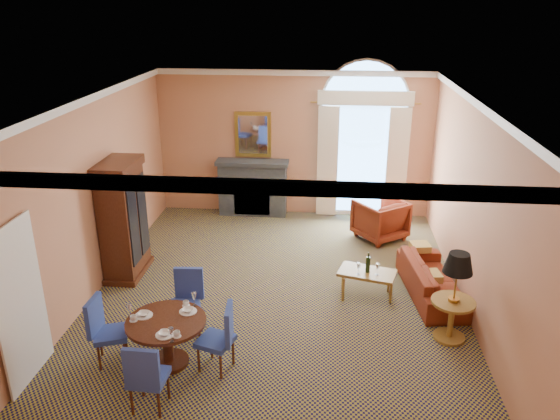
# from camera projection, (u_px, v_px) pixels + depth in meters

# --- Properties ---
(ground) EXTENTS (7.50, 7.50, 0.00)m
(ground) POSITION_uv_depth(u_px,v_px,m) (277.00, 293.00, 9.08)
(ground) COLOR #17143F
(ground) RESTS_ON ground
(room_envelope) EXTENTS (6.04, 7.52, 3.45)m
(room_envelope) POSITION_uv_depth(u_px,v_px,m) (279.00, 136.00, 8.79)
(room_envelope) COLOR tan
(room_envelope) RESTS_ON ground
(armoire) EXTENTS (0.59, 1.05, 2.07)m
(armoire) POSITION_uv_depth(u_px,v_px,m) (123.00, 221.00, 9.41)
(armoire) COLOR #37180C
(armoire) RESTS_ON ground
(dining_table) EXTENTS (1.06, 1.06, 0.86)m
(dining_table) POSITION_uv_depth(u_px,v_px,m) (167.00, 332.00, 7.17)
(dining_table) COLOR #37180C
(dining_table) RESTS_ON ground
(dining_chair_north) EXTENTS (0.52, 0.52, 0.95)m
(dining_chair_north) POSITION_uv_depth(u_px,v_px,m) (187.00, 296.00, 7.94)
(dining_chair_north) COLOR #253C94
(dining_chair_north) RESTS_ON ground
(dining_chair_south) EXTENTS (0.44, 0.45, 0.95)m
(dining_chair_south) POSITION_uv_depth(u_px,v_px,m) (145.00, 374.00, 6.29)
(dining_chair_south) COLOR #253C94
(dining_chair_south) RESTS_ON ground
(dining_chair_east) EXTENTS (0.54, 0.54, 0.95)m
(dining_chair_east) POSITION_uv_depth(u_px,v_px,m) (222.00, 334.00, 7.04)
(dining_chair_east) COLOR #253C94
(dining_chair_east) RESTS_ON ground
(dining_chair_west) EXTENTS (0.54, 0.54, 0.95)m
(dining_chair_west) POSITION_uv_depth(u_px,v_px,m) (103.00, 326.00, 7.21)
(dining_chair_west) COLOR #253C94
(dining_chair_west) RESTS_ON ground
(sofa) EXTENTS (0.99, 2.00, 0.56)m
(sofa) POSITION_uv_depth(u_px,v_px,m) (433.00, 279.00, 8.95)
(sofa) COLOR maroon
(sofa) RESTS_ON ground
(armchair) EXTENTS (1.24, 1.24, 0.82)m
(armchair) POSITION_uv_depth(u_px,v_px,m) (380.00, 219.00, 11.05)
(armchair) COLOR maroon
(armchair) RESTS_ON ground
(coffee_table) EXTENTS (1.00, 0.72, 0.80)m
(coffee_table) POSITION_uv_depth(u_px,v_px,m) (367.00, 273.00, 8.84)
(coffee_table) COLOR olive
(coffee_table) RESTS_ON ground
(side_table) EXTENTS (0.62, 0.62, 1.32)m
(side_table) POSITION_uv_depth(u_px,v_px,m) (456.00, 286.00, 7.58)
(side_table) COLOR olive
(side_table) RESTS_ON ground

